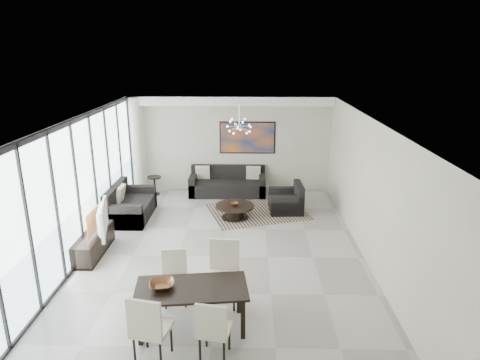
{
  "coord_description": "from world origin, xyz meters",
  "views": [
    {
      "loc": [
        0.55,
        -8.18,
        4.25
      ],
      "look_at": [
        0.34,
        1.47,
        1.25
      ],
      "focal_mm": 32.0,
      "sensor_mm": 36.0,
      "label": 1
    }
  ],
  "objects_px": {
    "dining_table": "(192,292)",
    "sofa_main": "(228,185)",
    "coffee_table": "(235,211)",
    "television": "(98,219)",
    "tv_console": "(94,244)"
  },
  "relations": [
    {
      "from": "coffee_table",
      "to": "sofa_main",
      "type": "bearing_deg",
      "value": 98.25
    },
    {
      "from": "dining_table",
      "to": "sofa_main",
      "type": "bearing_deg",
      "value": 87.87
    },
    {
      "from": "sofa_main",
      "to": "dining_table",
      "type": "bearing_deg",
      "value": -92.13
    },
    {
      "from": "coffee_table",
      "to": "tv_console",
      "type": "height_order",
      "value": "tv_console"
    },
    {
      "from": "tv_console",
      "to": "coffee_table",
      "type": "bearing_deg",
      "value": 35.3
    },
    {
      "from": "sofa_main",
      "to": "dining_table",
      "type": "height_order",
      "value": "sofa_main"
    },
    {
      "from": "sofa_main",
      "to": "tv_console",
      "type": "xyz_separation_m",
      "value": [
        -2.68,
        -4.0,
        -0.04
      ]
    },
    {
      "from": "sofa_main",
      "to": "dining_table",
      "type": "relative_size",
      "value": 1.24
    },
    {
      "from": "coffee_table",
      "to": "television",
      "type": "xyz_separation_m",
      "value": [
        -2.79,
        -2.11,
        0.61
      ]
    },
    {
      "from": "dining_table",
      "to": "coffee_table",
      "type": "bearing_deg",
      "value": 83.54
    },
    {
      "from": "sofa_main",
      "to": "television",
      "type": "xyz_separation_m",
      "value": [
        -2.52,
        -4.02,
        0.53
      ]
    },
    {
      "from": "television",
      "to": "tv_console",
      "type": "bearing_deg",
      "value": 69.03
    },
    {
      "from": "sofa_main",
      "to": "dining_table",
      "type": "xyz_separation_m",
      "value": [
        -0.24,
        -6.48,
        0.35
      ]
    },
    {
      "from": "coffee_table",
      "to": "dining_table",
      "type": "relative_size",
      "value": 0.55
    },
    {
      "from": "dining_table",
      "to": "television",
      "type": "bearing_deg",
      "value": 132.75
    }
  ]
}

